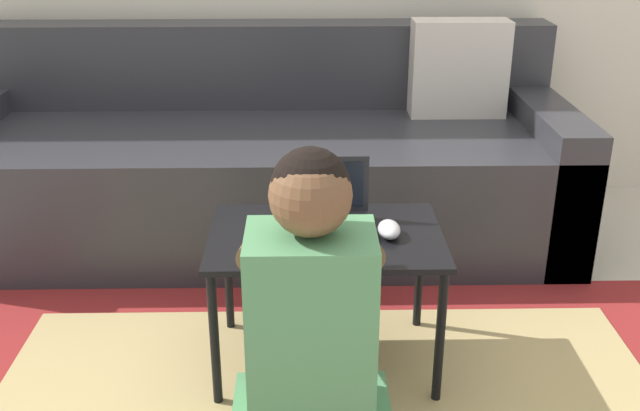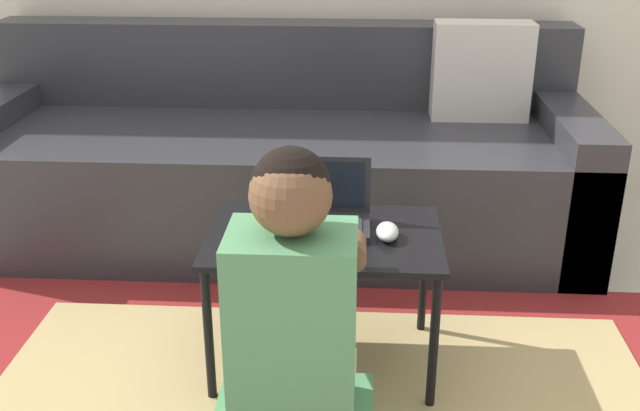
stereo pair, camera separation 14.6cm
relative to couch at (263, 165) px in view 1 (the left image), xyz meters
The scene contains 7 objects.
ground_plane 1.11m from the couch, 80.17° to the right, with size 16.00×16.00×0.00m, color beige.
area_rug 1.16m from the couch, 79.14° to the right, with size 2.44×1.34×0.01m.
couch is the anchor object (origin of this frame).
laptop_desk 0.92m from the couch, 76.58° to the right, with size 0.61×0.41×0.40m.
laptop 0.89m from the couch, 75.61° to the right, with size 0.23×0.17×0.18m.
computer_mouse 1.00m from the couch, 67.51° to the right, with size 0.06×0.10×0.04m.
person_seated 1.34m from the couch, 82.66° to the right, with size 0.35×0.43×0.78m.
Camera 1 is at (-0.02, -1.60, 1.23)m, focal length 42.00 mm.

